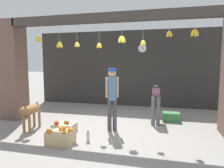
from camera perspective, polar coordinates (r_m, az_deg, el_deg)
name	(u,v)px	position (r m, az deg, el deg)	size (l,w,h in m)	color
ground_plane	(108,128)	(5.63, -1.12, -12.55)	(60.00, 60.00, 0.00)	gray
shop_back_wall	(127,69)	(8.37, 4.27, 4.42)	(7.78, 0.12, 3.11)	#2D2B28
shop_pillar_left	(13,70)	(7.15, -26.51, 3.51)	(0.70, 0.60, 3.11)	brown
storefront_awning	(108,19)	(5.58, -1.02, 17.96)	(5.88, 0.28, 0.93)	#3D3833
dog	(31,111)	(5.78, -22.22, -7.21)	(0.33, 0.96, 0.75)	olive
shopkeeper	(112,94)	(5.24, 0.03, -2.91)	(0.32, 0.30, 1.66)	#424247
worker_stooping	(156,99)	(6.07, 12.44, -4.18)	(0.25, 0.83, 1.10)	#56565B
fruit_crate_oranges	(61,137)	(4.73, -14.47, -14.41)	(0.57, 0.42, 0.37)	tan
fruit_crate_apples	(64,127)	(5.46, -13.51, -11.92)	(0.56, 0.41, 0.31)	tan
produce_box_green	(171,117)	(6.51, 16.52, -8.99)	(0.51, 0.33, 0.27)	#387A42
water_bottle	(88,137)	(4.76, -6.86, -14.69)	(0.07, 0.07, 0.25)	silver
wall_clock	(142,48)	(8.23, 8.65, 10.06)	(0.34, 0.03, 0.34)	black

